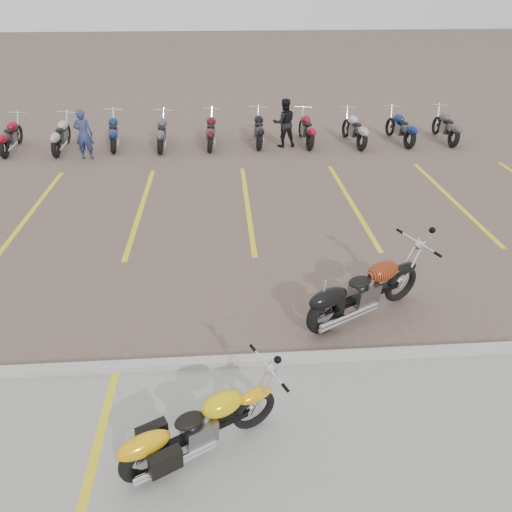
{
  "coord_description": "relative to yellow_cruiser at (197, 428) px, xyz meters",
  "views": [
    {
      "loc": [
        -0.62,
        -7.78,
        5.16
      ],
      "look_at": [
        -0.06,
        -0.0,
        0.75
      ],
      "focal_mm": 35.0,
      "sensor_mm": 36.0,
      "label": 1
    }
  ],
  "objects": [
    {
      "name": "ground",
      "position": [
        1.03,
        3.56,
        -0.42
      ],
      "size": [
        100.0,
        100.0,
        0.0
      ],
      "primitive_type": "plane",
      "color": "brown",
      "rests_on": "ground"
    },
    {
      "name": "curb",
      "position": [
        1.03,
        1.56,
        -0.36
      ],
      "size": [
        60.0,
        0.18,
        0.12
      ],
      "primitive_type": "cube",
      "color": "#ADAAA3",
      "rests_on": "ground"
    },
    {
      "name": "parking_stripes",
      "position": [
        1.03,
        7.56,
        -0.42
      ],
      "size": [
        38.0,
        5.5,
        0.01
      ],
      "primitive_type": null,
      "color": "yellow",
      "rests_on": "ground"
    },
    {
      "name": "yellow_cruiser",
      "position": [
        0.0,
        0.0,
        0.0
      ],
      "size": [
        1.9,
        1.07,
        0.86
      ],
      "rotation": [
        0.1,
        0.0,
        0.48
      ],
      "color": "black",
      "rests_on": "ground"
    },
    {
      "name": "flame_cruiser",
      "position": [
        2.68,
        2.62,
        0.07
      ],
      "size": [
        2.21,
        1.27,
        1.0
      ],
      "rotation": [
        0.08,
        0.0,
        0.49
      ],
      "color": "black",
      "rests_on": "ground"
    },
    {
      "name": "person_a",
      "position": [
        -3.89,
        11.64,
        0.36
      ],
      "size": [
        0.59,
        0.41,
        1.57
      ],
      "primitive_type": "imported",
      "rotation": [
        0.0,
        0.0,
        3.08
      ],
      "color": "navy",
      "rests_on": "ground"
    },
    {
      "name": "person_b",
      "position": [
        2.56,
        12.51,
        0.38
      ],
      "size": [
        0.83,
        0.67,
        1.61
      ],
      "primitive_type": "imported",
      "rotation": [
        0.0,
        0.0,
        3.23
      ],
      "color": "black",
      "rests_on": "ground"
    },
    {
      "name": "bg_bike_row",
      "position": [
        0.03,
        12.87,
        0.13
      ],
      "size": [
        17.28,
        2.04,
        1.1
      ],
      "color": "black",
      "rests_on": "ground"
    }
  ]
}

